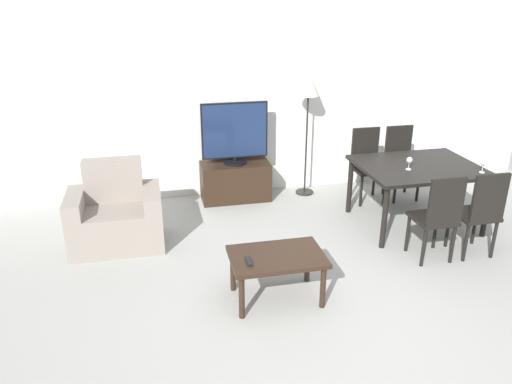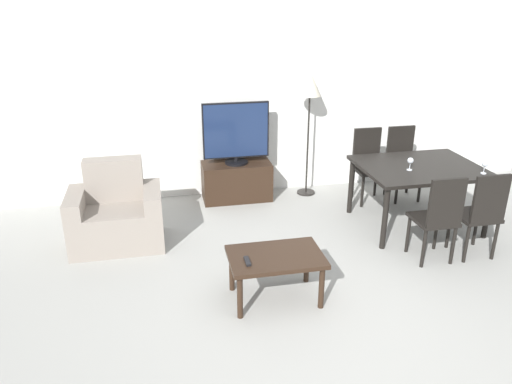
% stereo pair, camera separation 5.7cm
% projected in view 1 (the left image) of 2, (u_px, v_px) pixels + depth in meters
% --- Properties ---
extents(ground_plane, '(18.00, 18.00, 0.00)m').
position_uv_depth(ground_plane, '(350.00, 338.00, 4.01)').
color(ground_plane, '#9E9E99').
extents(wall_back, '(7.93, 0.06, 2.70)m').
position_uv_depth(wall_back, '(260.00, 93.00, 6.51)').
color(wall_back, white).
rests_on(wall_back, ground_plane).
extents(armchair, '(0.98, 0.66, 0.92)m').
position_uv_depth(armchair, '(116.00, 217.00, 5.37)').
color(armchair, gray).
rests_on(armchair, ground_plane).
extents(tv_stand, '(0.90, 0.43, 0.50)m').
position_uv_depth(tv_stand, '(235.00, 181.00, 6.58)').
color(tv_stand, black).
rests_on(tv_stand, ground_plane).
extents(tv, '(0.85, 0.30, 0.80)m').
position_uv_depth(tv, '(235.00, 133.00, 6.34)').
color(tv, black).
rests_on(tv, tv_stand).
extents(coffee_table, '(0.83, 0.55, 0.45)m').
position_uv_depth(coffee_table, '(277.00, 261.00, 4.38)').
color(coffee_table, black).
rests_on(coffee_table, ground_plane).
extents(dining_table, '(1.35, 1.08, 0.74)m').
position_uv_depth(dining_table, '(418.00, 171.00, 5.73)').
color(dining_table, black).
rests_on(dining_table, ground_plane).
extents(dining_chair_near, '(0.40, 0.40, 0.95)m').
position_uv_depth(dining_chair_near, '(438.00, 214.00, 4.96)').
color(dining_chair_near, black).
rests_on(dining_chair_near, ground_plane).
extents(dining_chair_far, '(0.40, 0.40, 0.95)m').
position_uv_depth(dining_chair_far, '(400.00, 159.00, 6.60)').
color(dining_chair_far, black).
rests_on(dining_chair_far, ground_plane).
extents(dining_chair_near_right, '(0.40, 0.40, 0.95)m').
position_uv_depth(dining_chair_near_right, '(480.00, 210.00, 5.06)').
color(dining_chair_near_right, black).
rests_on(dining_chair_near_right, ground_plane).
extents(dining_chair_far_left, '(0.40, 0.40, 0.95)m').
position_uv_depth(dining_chair_far_left, '(367.00, 161.00, 6.51)').
color(dining_chair_far_left, black).
rests_on(dining_chair_far_left, ground_plane).
extents(floor_lamp, '(0.28, 0.28, 1.65)m').
position_uv_depth(floor_lamp, '(308.00, 92.00, 6.35)').
color(floor_lamp, black).
rests_on(floor_lamp, ground_plane).
extents(remote_primary, '(0.04, 0.15, 0.02)m').
position_uv_depth(remote_primary, '(249.00, 261.00, 4.24)').
color(remote_primary, black).
rests_on(remote_primary, coffee_table).
extents(wine_glass_left, '(0.07, 0.07, 0.15)m').
position_uv_depth(wine_glass_left, '(409.00, 161.00, 5.52)').
color(wine_glass_left, silver).
rests_on(wine_glass_left, dining_table).
extents(wine_glass_center, '(0.07, 0.07, 0.15)m').
position_uv_depth(wine_glass_center, '(483.00, 164.00, 5.43)').
color(wine_glass_center, silver).
rests_on(wine_glass_center, dining_table).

